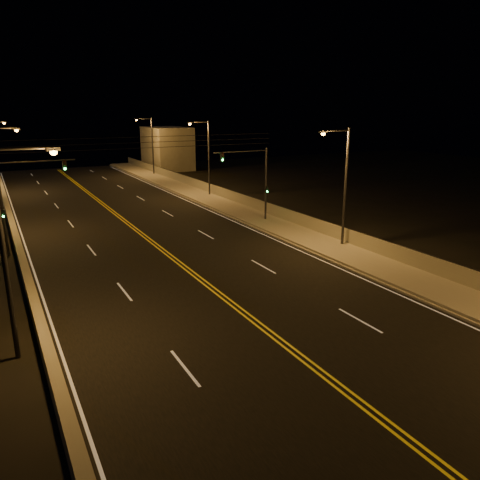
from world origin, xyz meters
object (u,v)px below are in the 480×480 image
streetlight_3 (150,142)px  traffic_signal_right (257,177)px  streetlight_1 (343,180)px  streetlight_2 (206,153)px  streetlight_4 (10,240)px  traffic_signal_left (16,196)px

streetlight_3 → traffic_signal_right: (-1.46, -33.88, -0.87)m
streetlight_3 → streetlight_1: bearing=-90.0°
streetlight_2 → streetlight_1: bearing=-90.0°
streetlight_1 → traffic_signal_right: size_ratio=1.30×
streetlight_3 → streetlight_4: (-21.41, -49.28, 0.00)m
streetlight_1 → traffic_signal_left: size_ratio=1.30×
traffic_signal_right → streetlight_3: bearing=87.5°
streetlight_2 → streetlight_3: 20.19m
streetlight_3 → streetlight_4: size_ratio=1.00×
streetlight_2 → streetlight_4: 36.12m
streetlight_4 → traffic_signal_left: (1.06, 15.39, -0.87)m
streetlight_1 → streetlight_4: size_ratio=1.00×
streetlight_3 → traffic_signal_right: size_ratio=1.30×
streetlight_2 → streetlight_3: size_ratio=1.00×
streetlight_1 → streetlight_4: bearing=-164.5°
streetlight_1 → streetlight_2: size_ratio=1.00×
streetlight_1 → traffic_signal_left: (-20.35, 9.46, -0.87)m
streetlight_4 → streetlight_1: bearing=15.5°
traffic_signal_right → traffic_signal_left: bearing=180.0°
streetlight_1 → streetlight_3: (0.00, 43.34, 0.00)m
traffic_signal_right → traffic_signal_left: size_ratio=1.00×
traffic_signal_right → traffic_signal_left: 18.89m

